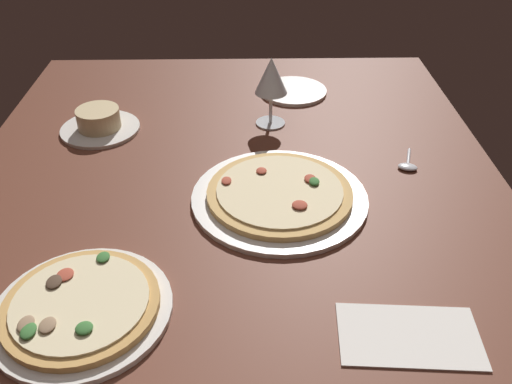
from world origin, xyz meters
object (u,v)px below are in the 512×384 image
(pizza_side, at_px, (81,307))
(paper_menu, at_px, (409,336))
(pizza_main, at_px, (280,195))
(side_plate, at_px, (293,91))
(ramekin_on_saucer, at_px, (99,122))
(wine_glass_far, at_px, (271,78))
(spoon, at_px, (408,165))

(pizza_side, height_order, paper_menu, pizza_side)
(pizza_main, distance_m, side_plate, 0.48)
(pizza_main, height_order, ramekin_on_saucer, ramekin_on_saucer)
(pizza_side, distance_m, paper_menu, 0.48)
(pizza_main, distance_m, paper_menu, 0.37)
(pizza_side, bearing_deg, wine_glass_far, -27.37)
(wine_glass_far, height_order, paper_menu, wine_glass_far)
(pizza_main, bearing_deg, side_plate, -7.48)
(pizza_main, height_order, pizza_side, same)
(side_plate, bearing_deg, spoon, -150.02)
(ramekin_on_saucer, bearing_deg, wine_glass_far, -86.39)
(side_plate, bearing_deg, paper_menu, -172.79)
(wine_glass_far, bearing_deg, paper_menu, -165.13)
(pizza_side, xyz_separation_m, spoon, (0.39, -0.58, -0.01))
(pizza_side, xyz_separation_m, wine_glass_far, (0.59, -0.30, 0.10))
(paper_menu, bearing_deg, spoon, -9.77)
(wine_glass_far, bearing_deg, side_plate, -21.49)
(pizza_side, relative_size, side_plate, 1.53)
(pizza_side, relative_size, wine_glass_far, 1.62)
(pizza_side, height_order, wine_glass_far, wine_glass_far)
(pizza_side, bearing_deg, spoon, -56.12)
(pizza_main, relative_size, ramekin_on_saucer, 1.85)
(pizza_main, height_order, side_plate, pizza_main)
(ramekin_on_saucer, relative_size, side_plate, 1.04)
(ramekin_on_saucer, distance_m, side_plate, 0.50)
(pizza_main, xyz_separation_m, spoon, (0.11, -0.27, -0.01))
(paper_menu, xyz_separation_m, spoon, (0.45, -0.11, 0.00))
(pizza_side, distance_m, spoon, 0.70)
(spoon, bearing_deg, side_plate, 29.98)
(wine_glass_far, distance_m, side_plate, 0.22)
(paper_menu, bearing_deg, pizza_side, 87.51)
(side_plate, distance_m, spoon, 0.42)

